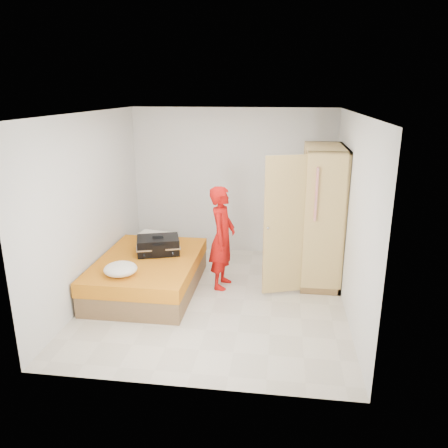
# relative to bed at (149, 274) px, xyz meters

# --- Properties ---
(room) EXTENTS (4.00, 4.02, 2.60)m
(room) POSITION_rel_bed_xyz_m (1.05, -0.16, 1.05)
(room) COLOR beige
(room) RESTS_ON ground
(bed) EXTENTS (1.42, 2.02, 0.50)m
(bed) POSITION_rel_bed_xyz_m (0.00, 0.00, 0.00)
(bed) COLOR brown
(bed) RESTS_ON ground
(wardrobe) EXTENTS (1.14, 1.37, 2.10)m
(wardrobe) POSITION_rel_bed_xyz_m (2.50, 0.69, 0.75)
(wardrobe) COLOR #DEB76C
(wardrobe) RESTS_ON ground
(person) EXTENTS (0.44, 0.61, 1.56)m
(person) POSITION_rel_bed_xyz_m (1.08, 0.27, 0.53)
(person) COLOR red
(person) RESTS_ON ground
(suitcase) EXTENTS (0.75, 0.64, 0.28)m
(suitcase) POSITION_rel_bed_xyz_m (0.10, 0.23, 0.37)
(suitcase) COLOR black
(suitcase) RESTS_ON bed
(round_cushion) EXTENTS (0.45, 0.45, 0.17)m
(round_cushion) POSITION_rel_bed_xyz_m (-0.17, -0.64, 0.33)
(round_cushion) COLOR white
(round_cushion) RESTS_ON bed
(pillow) EXTENTS (0.61, 0.39, 0.10)m
(pillow) POSITION_rel_bed_xyz_m (-0.11, 0.85, 0.30)
(pillow) COLOR white
(pillow) RESTS_ON bed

